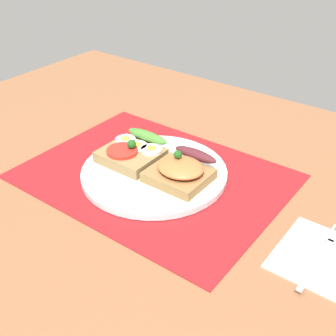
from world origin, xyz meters
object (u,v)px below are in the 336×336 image
(napkin, at_px, (322,257))
(sandwich_egg_tomato, at_px, (132,152))
(plate, at_px, (154,172))
(sandwich_salmon, at_px, (181,170))
(fork, at_px, (322,254))

(napkin, bearing_deg, sandwich_egg_tomato, 175.56)
(plate, height_order, sandwich_salmon, sandwich_salmon)
(plate, height_order, napkin, plate)
(napkin, xyz_separation_m, fork, (-0.00, 0.00, 0.00))
(plate, distance_m, napkin, 0.31)
(fork, bearing_deg, sandwich_egg_tomato, 175.61)
(plate, xyz_separation_m, napkin, (0.31, -0.02, -0.01))
(sandwich_egg_tomato, relative_size, napkin, 0.82)
(plate, height_order, fork, plate)
(plate, xyz_separation_m, fork, (0.31, -0.02, -0.00))
(napkin, bearing_deg, fork, 125.91)
(plate, relative_size, sandwich_egg_tomato, 2.40)
(sandwich_salmon, height_order, fork, sandwich_salmon)
(sandwich_salmon, bearing_deg, sandwich_egg_tomato, -179.48)
(fork, bearing_deg, plate, 175.79)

